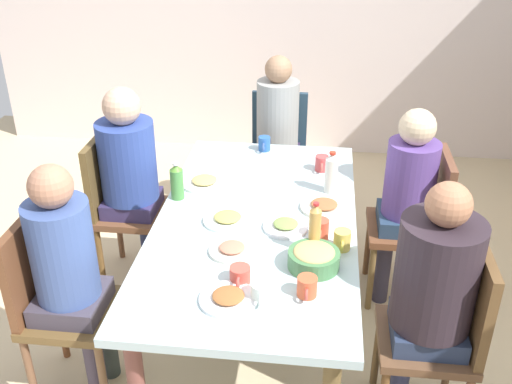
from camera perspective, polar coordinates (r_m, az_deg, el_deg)
ground_plane at (r=3.33m, az=-0.00°, el=-13.35°), size 5.96×5.96×0.00m
wall_left at (r=5.11m, az=3.54°, el=17.89°), size 0.12×5.19×2.60m
dining_table at (r=2.94m, az=-0.00°, el=-3.90°), size 1.83×0.97×0.72m
chair_0 at (r=2.88m, az=-18.74°, el=-9.68°), size 0.40×0.40×0.90m
person_0 at (r=2.74m, az=-17.58°, el=-6.77°), size 0.30×0.30×1.18m
chair_1 at (r=2.70m, az=17.77°, el=-12.43°), size 0.40×0.40×0.90m
person_1 at (r=2.55m, az=16.49°, el=-8.72°), size 0.34×0.34×1.20m
chair_2 at (r=4.14m, az=2.12°, el=4.00°), size 0.40×0.40×0.90m
person_2 at (r=3.98m, az=2.05°, el=6.03°), size 0.30×0.30×1.20m
chair_3 at (r=3.44m, az=15.41°, el=-2.53°), size 0.40×0.40×0.90m
person_3 at (r=3.34m, az=14.22°, el=0.15°), size 0.30×0.30×1.16m
chair_4 at (r=3.58m, az=-12.98°, el=-0.89°), size 0.40×0.40×0.90m
person_4 at (r=3.45m, az=-11.96°, el=2.21°), size 0.32×0.32×1.21m
plate_0 at (r=2.83m, az=2.86°, el=-3.26°), size 0.21×0.21×0.04m
plate_1 at (r=3.00m, az=6.55°, el=-1.36°), size 0.24×0.24×0.04m
plate_2 at (r=2.65m, az=-2.31°, el=-5.54°), size 0.21×0.21×0.04m
plate_3 at (r=2.38m, az=-2.66°, el=-10.13°), size 0.23×0.23×0.04m
plate_4 at (r=3.23m, az=-4.97°, el=0.96°), size 0.25×0.25×0.04m
plate_5 at (r=2.88m, az=-2.73°, el=-2.60°), size 0.24×0.24×0.04m
bowl_0 at (r=2.55m, az=5.56°, el=-6.27°), size 0.22×0.22×0.10m
cup_0 at (r=2.37m, az=0.57°, el=-9.54°), size 0.12×0.09×0.08m
cup_1 at (r=3.38m, az=6.33°, el=2.73°), size 0.11×0.08×0.09m
cup_2 at (r=3.61m, az=0.80°, el=4.65°), size 0.11×0.07×0.09m
cup_3 at (r=2.39m, az=4.91°, el=-9.04°), size 0.12×0.08×0.08m
cup_4 at (r=2.68m, az=8.26°, el=-4.60°), size 0.11×0.08×0.09m
cup_5 at (r=2.74m, az=6.20°, el=-3.60°), size 0.11×0.08×0.10m
cup_6 at (r=2.46m, az=-1.55°, el=-7.95°), size 0.12×0.09×0.07m
bottle_0 at (r=2.61m, az=5.65°, el=-3.58°), size 0.05×0.05×0.25m
bottle_1 at (r=3.13m, az=7.23°, el=1.80°), size 0.07×0.07×0.23m
bottle_2 at (r=3.07m, az=-7.59°, el=0.99°), size 0.07×0.07×0.20m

